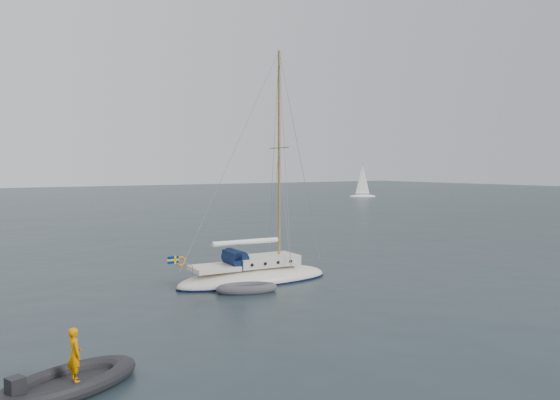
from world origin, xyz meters
TOP-DOWN VIEW (x-y plane):
  - ground at (0.00, 0.00)m, footprint 300.00×300.00m
  - sailboat at (-2.19, 1.19)m, footprint 9.06×2.72m
  - dinghy at (-3.66, -0.59)m, footprint 3.05×1.38m
  - rib at (-13.65, -8.15)m, footprint 4.33×1.97m
  - distant_yacht_b at (57.64, 59.46)m, footprint 5.57×2.97m

SIDE VIEW (x-z plane):
  - ground at x=0.00m, z-range 0.00..0.00m
  - dinghy at x=-3.66m, z-range -0.03..0.41m
  - rib at x=-13.65m, z-range -0.60..1.14m
  - sailboat at x=-2.19m, z-range -5.48..7.43m
  - distant_yacht_b at x=57.64m, z-range -0.54..6.84m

